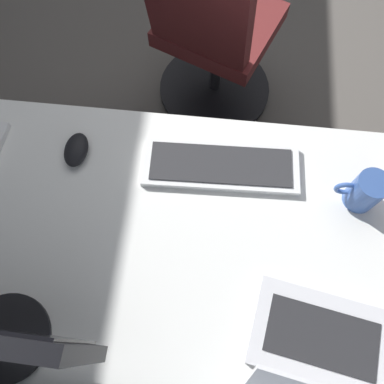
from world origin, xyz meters
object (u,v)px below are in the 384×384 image
(office_chair, at_px, (212,37))
(drawer_pedestal, at_px, (79,268))
(laptop_leftmost, at_px, (323,361))
(keyboard_main, at_px, (221,166))
(mouse_main, at_px, (76,150))
(coffee_mug, at_px, (365,191))

(office_chair, bearing_deg, drawer_pedestal, 68.88)
(laptop_leftmost, bearing_deg, office_chair, -74.65)
(keyboard_main, height_order, office_chair, office_chair)
(drawer_pedestal, bearing_deg, mouse_main, -100.82)
(keyboard_main, distance_m, mouse_main, 0.40)
(mouse_main, bearing_deg, drawer_pedestal, 79.18)
(keyboard_main, xyz_separation_m, office_chair, (0.07, -0.72, -0.28))
(drawer_pedestal, distance_m, laptop_leftmost, 0.85)
(drawer_pedestal, distance_m, mouse_main, 0.47)
(coffee_mug, xyz_separation_m, office_chair, (0.43, -0.77, -0.33))
(keyboard_main, relative_size, mouse_main, 4.08)
(keyboard_main, height_order, coffee_mug, coffee_mug)
(drawer_pedestal, distance_m, office_chair, 1.04)
(coffee_mug, bearing_deg, office_chair, -60.72)
(keyboard_main, bearing_deg, drawer_pedestal, 28.96)
(keyboard_main, xyz_separation_m, mouse_main, (0.40, -0.01, 0.01))
(drawer_pedestal, relative_size, laptop_leftmost, 1.96)
(laptop_leftmost, height_order, mouse_main, laptop_leftmost)
(drawer_pedestal, relative_size, keyboard_main, 1.64)
(laptop_leftmost, bearing_deg, keyboard_main, -61.27)
(laptop_leftmost, relative_size, office_chair, 0.37)
(drawer_pedestal, height_order, mouse_main, mouse_main)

